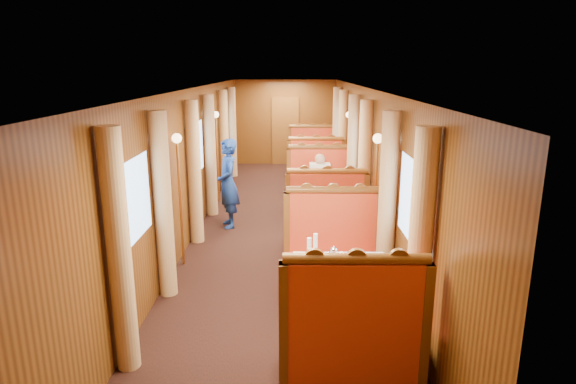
{
  "coord_description": "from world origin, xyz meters",
  "views": [
    {
      "loc": [
        0.21,
        -8.4,
        2.83
      ],
      "look_at": [
        0.15,
        -1.52,
        1.05
      ],
      "focal_mm": 30.0,
      "sensor_mm": 36.0,
      "label": 1
    }
  ],
  "objects_px": {
    "table_far": "(314,168)",
    "teapot_right": "(343,262)",
    "table_mid": "(322,207)",
    "rose_vase_far": "(315,146)",
    "banquette_mid_fwd": "(325,222)",
    "teapot_back": "(334,255)",
    "passenger": "(320,178)",
    "steward": "(228,184)",
    "rose_vase_mid": "(321,177)",
    "teapot_left": "(324,263)",
    "tea_tray": "(334,266)",
    "banquette_mid_aft": "(319,191)",
    "table_near": "(340,295)",
    "banquette_far_aft": "(312,159)",
    "banquette_far_fwd": "(315,175)",
    "banquette_near_aft": "(333,257)",
    "fruit_plate": "(372,267)",
    "banquette_near_fwd": "(351,341)"
  },
  "relations": [
    {
      "from": "rose_vase_far",
      "to": "banquette_far_fwd",
      "type": "bearing_deg",
      "value": -91.27
    },
    {
      "from": "table_near",
      "to": "tea_tray",
      "type": "distance_m",
      "value": 0.4
    },
    {
      "from": "table_mid",
      "to": "teapot_left",
      "type": "bearing_deg",
      "value": -93.16
    },
    {
      "from": "table_far",
      "to": "teapot_right",
      "type": "relative_size",
      "value": 6.51
    },
    {
      "from": "banquette_far_aft",
      "to": "fruit_plate",
      "type": "height_order",
      "value": "banquette_far_aft"
    },
    {
      "from": "table_mid",
      "to": "table_near",
      "type": "bearing_deg",
      "value": -90.0
    },
    {
      "from": "banquette_far_aft",
      "to": "banquette_far_fwd",
      "type": "bearing_deg",
      "value": -90.0
    },
    {
      "from": "rose_vase_far",
      "to": "steward",
      "type": "distance_m",
      "value": 3.91
    },
    {
      "from": "teapot_back",
      "to": "rose_vase_mid",
      "type": "height_order",
      "value": "rose_vase_mid"
    },
    {
      "from": "banquette_near_fwd",
      "to": "table_mid",
      "type": "relative_size",
      "value": 1.28
    },
    {
      "from": "banquette_far_aft",
      "to": "rose_vase_far",
      "type": "bearing_deg",
      "value": -88.67
    },
    {
      "from": "passenger",
      "to": "steward",
      "type": "bearing_deg",
      "value": -155.33
    },
    {
      "from": "table_mid",
      "to": "banquette_far_aft",
      "type": "height_order",
      "value": "banquette_far_aft"
    },
    {
      "from": "table_mid",
      "to": "rose_vase_far",
      "type": "distance_m",
      "value": 3.57
    },
    {
      "from": "table_mid",
      "to": "steward",
      "type": "xyz_separation_m",
      "value": [
        -1.7,
        0.01,
        0.43
      ]
    },
    {
      "from": "banquette_mid_fwd",
      "to": "teapot_back",
      "type": "distance_m",
      "value": 2.42
    },
    {
      "from": "fruit_plate",
      "to": "passenger",
      "type": "xyz_separation_m",
      "value": [
        -0.32,
        4.43,
        -0.03
      ]
    },
    {
      "from": "table_near",
      "to": "rose_vase_mid",
      "type": "distance_m",
      "value": 3.57
    },
    {
      "from": "banquette_far_fwd",
      "to": "rose_vase_mid",
      "type": "xyz_separation_m",
      "value": [
        -0.01,
        -2.45,
        0.5
      ]
    },
    {
      "from": "rose_vase_mid",
      "to": "steward",
      "type": "distance_m",
      "value": 1.69
    },
    {
      "from": "banquette_mid_aft",
      "to": "rose_vase_mid",
      "type": "relative_size",
      "value": 3.72
    },
    {
      "from": "banquette_near_aft",
      "to": "fruit_plate",
      "type": "height_order",
      "value": "banquette_near_aft"
    },
    {
      "from": "banquette_far_aft",
      "to": "tea_tray",
      "type": "height_order",
      "value": "banquette_far_aft"
    },
    {
      "from": "table_near",
      "to": "table_far",
      "type": "distance_m",
      "value": 7.0
    },
    {
      "from": "tea_tray",
      "to": "teapot_left",
      "type": "xyz_separation_m",
      "value": [
        -0.11,
        -0.03,
        0.05
      ]
    },
    {
      "from": "table_mid",
      "to": "rose_vase_far",
      "type": "bearing_deg",
      "value": 89.63
    },
    {
      "from": "rose_vase_far",
      "to": "table_mid",
      "type": "bearing_deg",
      "value": -90.37
    },
    {
      "from": "banquette_near_fwd",
      "to": "banquette_far_aft",
      "type": "height_order",
      "value": "same"
    },
    {
      "from": "banquette_far_fwd",
      "to": "steward",
      "type": "height_order",
      "value": "steward"
    },
    {
      "from": "banquette_near_fwd",
      "to": "rose_vase_mid",
      "type": "xyz_separation_m",
      "value": [
        -0.01,
        4.55,
        0.5
      ]
    },
    {
      "from": "table_near",
      "to": "passenger",
      "type": "height_order",
      "value": "passenger"
    },
    {
      "from": "banquette_mid_aft",
      "to": "banquette_far_aft",
      "type": "xyz_separation_m",
      "value": [
        0.0,
        3.5,
        0.0
      ]
    },
    {
      "from": "banquette_near_aft",
      "to": "banquette_far_fwd",
      "type": "xyz_separation_m",
      "value": [
        0.0,
        4.97,
        0.0
      ]
    },
    {
      "from": "banquette_mid_fwd",
      "to": "teapot_back",
      "type": "xyz_separation_m",
      "value": [
        -0.07,
        -2.39,
        0.39
      ]
    },
    {
      "from": "banquette_mid_aft",
      "to": "rose_vase_far",
      "type": "relative_size",
      "value": 3.72
    },
    {
      "from": "table_mid",
      "to": "fruit_plate",
      "type": "xyz_separation_m",
      "value": [
        0.32,
        -3.64,
        0.39
      ]
    },
    {
      "from": "banquette_mid_aft",
      "to": "banquette_far_aft",
      "type": "bearing_deg",
      "value": 90.0
    },
    {
      "from": "table_near",
      "to": "teapot_back",
      "type": "relative_size",
      "value": 7.01
    },
    {
      "from": "table_far",
      "to": "banquette_near_fwd",
      "type": "bearing_deg",
      "value": -90.0
    },
    {
      "from": "banquette_mid_aft",
      "to": "table_near",
      "type": "bearing_deg",
      "value": -90.0
    },
    {
      "from": "table_mid",
      "to": "fruit_plate",
      "type": "distance_m",
      "value": 3.67
    },
    {
      "from": "banquette_near_fwd",
      "to": "rose_vase_far",
      "type": "bearing_deg",
      "value": 89.84
    },
    {
      "from": "steward",
      "to": "banquette_mid_fwd",
      "type": "bearing_deg",
      "value": 41.19
    },
    {
      "from": "table_near",
      "to": "banquette_near_fwd",
      "type": "relative_size",
      "value": 0.78
    },
    {
      "from": "table_far",
      "to": "tea_tray",
      "type": "xyz_separation_m",
      "value": [
        -0.09,
        -7.09,
        0.38
      ]
    },
    {
      "from": "teapot_left",
      "to": "rose_vase_far",
      "type": "relative_size",
      "value": 0.43
    },
    {
      "from": "rose_vase_far",
      "to": "steward",
      "type": "xyz_separation_m",
      "value": [
        -1.72,
        -3.51,
        -0.12
      ]
    },
    {
      "from": "table_mid",
      "to": "banquette_far_aft",
      "type": "bearing_deg",
      "value": 90.0
    },
    {
      "from": "passenger",
      "to": "tea_tray",
      "type": "bearing_deg",
      "value": -91.17
    },
    {
      "from": "banquette_near_aft",
      "to": "teapot_back",
      "type": "relative_size",
      "value": 8.95
    }
  ]
}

